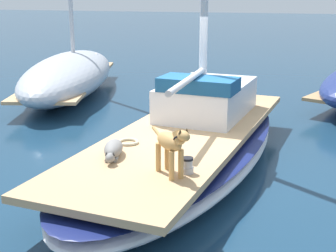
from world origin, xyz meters
TOP-DOWN VIEW (x-y plane):
  - ground_plane at (0.00, 0.00)m, footprint 120.00×120.00m
  - sailboat_main at (0.00, 0.00)m, footprint 3.24×7.46m
  - cabin_house at (0.12, 1.11)m, footprint 1.62×2.35m
  - dog_grey at (-0.64, -1.57)m, footprint 0.41×0.94m
  - dog_tan at (0.35, -2.03)m, footprint 0.72×0.73m
  - deck_winch at (0.53, -1.89)m, footprint 0.16×0.16m
  - coiled_rope at (-0.66, -0.93)m, footprint 0.32×0.32m
  - moored_boat_port_side at (-4.76, 4.87)m, footprint 3.91×7.34m

SIDE VIEW (x-z plane):
  - ground_plane at x=0.00m, z-range 0.00..0.00m
  - sailboat_main at x=0.00m, z-range 0.01..0.67m
  - moored_boat_port_side at x=-4.76m, z-range -2.83..4.03m
  - coiled_rope at x=-0.66m, z-range 0.66..0.70m
  - deck_winch at x=0.53m, z-range 0.65..0.86m
  - dog_grey at x=-0.64m, z-range 0.66..0.88m
  - cabin_house at x=0.12m, z-range 0.59..1.43m
  - dog_tan at x=0.35m, z-range 0.73..1.43m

